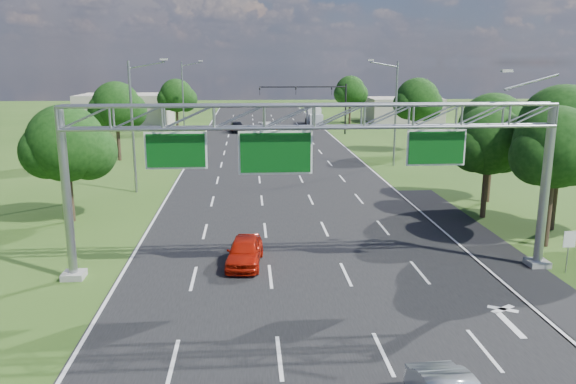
{
  "coord_description": "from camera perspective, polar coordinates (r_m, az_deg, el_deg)",
  "views": [
    {
      "loc": [
        -2.76,
        -13.39,
        9.87
      ],
      "look_at": [
        -0.86,
        12.89,
        3.78
      ],
      "focal_mm": 35.0,
      "sensor_mm": 36.0,
      "label": 1
    }
  ],
  "objects": [
    {
      "name": "ground",
      "position": [
        44.58,
        -0.48,
        0.23
      ],
      "size": [
        220.0,
        220.0,
        0.0
      ],
      "primitive_type": "plane",
      "color": "#2A4B16",
      "rests_on": "ground"
    },
    {
      "name": "car_queue_b",
      "position": [
        68.77,
        1.55,
        5.29
      ],
      "size": [
        2.51,
        4.71,
        1.26
      ],
      "primitive_type": "imported",
      "rotation": [
        0.0,
        0.0,
        -0.09
      ],
      "color": "black",
      "rests_on": "ground"
    },
    {
      "name": "road_flare",
      "position": [
        31.87,
        20.22,
        -5.86
      ],
      "size": [
        3.0,
        30.0,
        0.02
      ],
      "primitive_type": "cube",
      "color": "black",
      "rests_on": "ground"
    },
    {
      "name": "sign_gantry",
      "position": [
        25.74,
        2.81,
        6.36
      ],
      "size": [
        23.5,
        1.0,
        9.56
      ],
      "color": "gray",
      "rests_on": "ground"
    },
    {
      "name": "tree_verge_rd",
      "position": [
        64.39,
        13.05,
        8.91
      ],
      "size": [
        5.76,
        4.8,
        8.28
      ],
      "color": "#2D2116",
      "rests_on": "ground"
    },
    {
      "name": "streetlight_l_far",
      "position": [
        78.97,
        -10.49,
        9.69
      ],
      "size": [
        2.97,
        0.22,
        10.16
      ],
      "color": "gray",
      "rests_on": "ground"
    },
    {
      "name": "red_coupe",
      "position": [
        28.16,
        -4.43,
        -6.02
      ],
      "size": [
        2.06,
        4.26,
        1.4
      ],
      "primitive_type": "imported",
      "rotation": [
        0.0,
        0.0,
        -0.1
      ],
      "color": "#B71908",
      "rests_on": "ground"
    },
    {
      "name": "car_queue_a",
      "position": [
        79.87,
        -2.19,
        6.46
      ],
      "size": [
        2.55,
        5.39,
        1.52
      ],
      "primitive_type": "imported",
      "rotation": [
        0.0,
        0.0,
        0.08
      ],
      "color": "white",
      "rests_on": "ground"
    },
    {
      "name": "tree_verge_la",
      "position": [
        37.49,
        -21.48,
        4.28
      ],
      "size": [
        5.76,
        4.8,
        7.4
      ],
      "color": "#2D2116",
      "rests_on": "ground"
    },
    {
      "name": "building_right",
      "position": [
        99.38,
        11.62,
        8.21
      ],
      "size": [
        12.0,
        9.0,
        4.0
      ],
      "primitive_type": "cube",
      "color": "#A69F8B",
      "rests_on": "ground"
    },
    {
      "name": "streetlight_r_mid",
      "position": [
        55.37,
        10.7,
        8.35
      ],
      "size": [
        2.97,
        0.22,
        10.16
      ],
      "color": "gray",
      "rests_on": "ground"
    },
    {
      "name": "box_truck",
      "position": [
        91.54,
        2.66,
        7.65
      ],
      "size": [
        2.34,
        7.44,
        2.79
      ],
      "rotation": [
        0.0,
        0.0,
        -0.04
      ],
      "color": "silver",
      "rests_on": "ground"
    },
    {
      "name": "tree_cluster_right",
      "position": [
        37.29,
        24.09,
        4.87
      ],
      "size": [
        9.91,
        14.6,
        8.68
      ],
      "color": "#2D2116",
      "rests_on": "ground"
    },
    {
      "name": "car_queue_c",
      "position": [
        82.31,
        -5.2,
        6.62
      ],
      "size": [
        2.43,
        4.81,
        1.57
      ],
      "primitive_type": "imported",
      "rotation": [
        0.0,
        0.0,
        0.13
      ],
      "color": "black",
      "rests_on": "ground"
    },
    {
      "name": "road",
      "position": [
        44.58,
        -0.48,
        0.23
      ],
      "size": [
        18.0,
        180.0,
        0.02
      ],
      "primitive_type": "cube",
      "color": "black",
      "rests_on": "ground"
    },
    {
      "name": "regulatory_sign",
      "position": [
        29.89,
        26.66,
        -4.65
      ],
      "size": [
        0.6,
        0.08,
        2.1
      ],
      "color": "gray",
      "rests_on": "ground"
    },
    {
      "name": "streetlight_l_near",
      "position": [
        44.43,
        -15.32,
        7.02
      ],
      "size": [
        2.97,
        0.22,
        10.16
      ],
      "color": "gray",
      "rests_on": "ground"
    },
    {
      "name": "tree_verge_lb",
      "position": [
        60.05,
        -16.96,
        8.2
      ],
      "size": [
        5.76,
        4.8,
        8.06
      ],
      "color": "#2D2116",
      "rests_on": "ground"
    },
    {
      "name": "building_left",
      "position": [
        93.68,
        -16.14,
        8.0
      ],
      "size": [
        14.0,
        10.0,
        5.0
      ],
      "primitive_type": "cube",
      "color": "#A69F8B",
      "rests_on": "ground"
    },
    {
      "name": "traffic_signal",
      "position": [
        79.19,
        3.35,
        9.59
      ],
      "size": [
        12.21,
        0.24,
        7.0
      ],
      "color": "black",
      "rests_on": "ground"
    },
    {
      "name": "tree_verge_lc",
      "position": [
        84.18,
        -11.22,
        9.44
      ],
      "size": [
        5.76,
        4.8,
        7.62
      ],
      "color": "#2D2116",
      "rests_on": "ground"
    },
    {
      "name": "tree_verge_re",
      "position": [
        93.08,
        6.39,
        10.06
      ],
      "size": [
        5.76,
        4.8,
        7.84
      ],
      "color": "#2D2116",
      "rests_on": "ground"
    }
  ]
}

